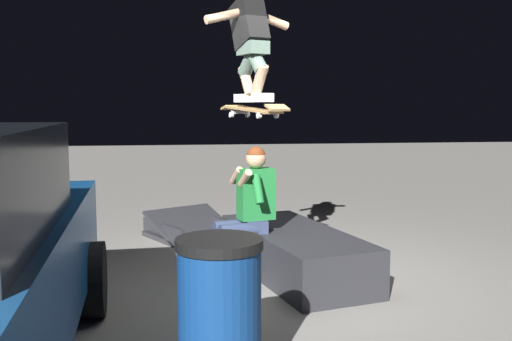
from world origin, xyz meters
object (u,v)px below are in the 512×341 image
at_px(person_sitting_on_ledge, 246,206).
at_px(kicker_ramp, 197,233).
at_px(ledge_box_main, 294,252).
at_px(skateboard, 253,110).
at_px(skater_airborne, 250,37).
at_px(trash_bin, 220,314).

relative_size(person_sitting_on_ledge, kicker_ramp, 0.88).
bearing_deg(person_sitting_on_ledge, ledge_box_main, -90.21).
relative_size(skateboard, kicker_ramp, 0.71).
bearing_deg(kicker_ramp, skater_airborne, -165.30).
xyz_separation_m(skateboard, trash_bin, (-2.16, 0.50, -1.18)).
xyz_separation_m(person_sitting_on_ledge, kicker_ramp, (1.73, 0.42, -0.63)).
bearing_deg(trash_bin, ledge_box_main, -22.56).
relative_size(skater_airborne, trash_bin, 1.24).
bearing_deg(trash_bin, skateboard, -12.95).
bearing_deg(person_sitting_on_ledge, kicker_ramp, 13.49).
bearing_deg(kicker_ramp, person_sitting_on_ledge, -166.51).
bearing_deg(skater_airborne, skateboard, -159.48).
relative_size(person_sitting_on_ledge, skater_airborne, 1.14).
bearing_deg(trash_bin, skater_airborne, -12.16).
relative_size(skateboard, trash_bin, 1.13).
xyz_separation_m(skateboard, kicker_ramp, (1.79, 0.47, -1.56)).
distance_m(person_sitting_on_ledge, skateboard, 0.93).
relative_size(person_sitting_on_ledge, trash_bin, 1.42).
distance_m(skateboard, trash_bin, 2.51).
xyz_separation_m(ledge_box_main, skateboard, (-0.06, 0.42, 1.41)).
xyz_separation_m(person_sitting_on_ledge, skater_airborne, (-0.00, -0.04, 1.62)).
distance_m(skateboard, skater_airborne, 0.69).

